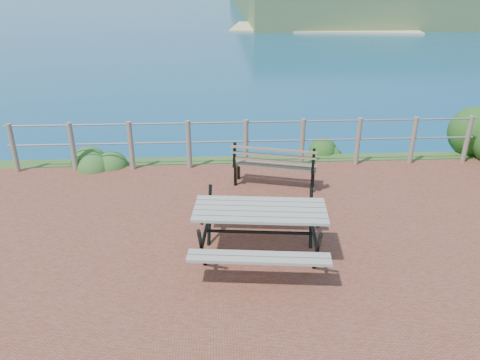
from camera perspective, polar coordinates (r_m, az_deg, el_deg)
The scene contains 6 objects.
ground at distance 6.72m, azimuth 2.60°, elevation -9.65°, with size 10.00×7.00×0.12m, color brown.
safety_railing at distance 9.46m, azimuth 0.71°, elevation 4.77°, with size 9.40×0.10×1.00m.
picnic_table at distance 6.51m, azimuth 2.41°, elevation -5.79°, with size 1.87×1.56×0.76m.
park_bench at distance 8.62m, azimuth 4.27°, elevation 2.69°, with size 1.59×0.78×0.87m.
shrub_lip_west at distance 10.24m, azimuth -16.47°, elevation 1.86°, with size 0.85×0.85×0.63m, color #285A22.
shrub_lip_east at distance 10.81m, azimuth 10.05°, elevation 3.73°, with size 0.66×0.66×0.36m, color #154516.
Camera 1 is at (-0.60, -5.53, 3.78)m, focal length 35.00 mm.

